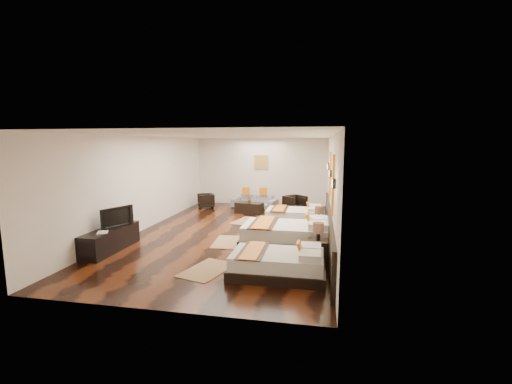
% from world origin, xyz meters
% --- Properties ---
extents(floor, '(5.50, 9.50, 0.01)m').
position_xyz_m(floor, '(0.00, 0.00, 0.00)').
color(floor, black).
rests_on(floor, ground).
extents(ceiling, '(5.50, 9.50, 0.01)m').
position_xyz_m(ceiling, '(0.00, 0.00, 2.80)').
color(ceiling, white).
rests_on(ceiling, floor).
extents(back_wall, '(5.50, 0.01, 2.80)m').
position_xyz_m(back_wall, '(0.00, 4.75, 1.40)').
color(back_wall, silver).
rests_on(back_wall, floor).
extents(left_wall, '(0.01, 9.50, 2.80)m').
position_xyz_m(left_wall, '(-2.75, 0.00, 1.40)').
color(left_wall, silver).
rests_on(left_wall, floor).
extents(right_wall, '(0.01, 9.50, 2.80)m').
position_xyz_m(right_wall, '(2.75, 0.00, 1.40)').
color(right_wall, silver).
rests_on(right_wall, floor).
extents(headboard_panel, '(0.08, 6.60, 0.90)m').
position_xyz_m(headboard_panel, '(2.71, -0.80, 0.45)').
color(headboard_panel, black).
rests_on(headboard_panel, floor).
extents(bed_near, '(1.86, 1.17, 0.71)m').
position_xyz_m(bed_near, '(1.69, -2.98, 0.24)').
color(bed_near, black).
rests_on(bed_near, floor).
extents(bed_mid, '(2.28, 1.43, 0.87)m').
position_xyz_m(bed_mid, '(1.70, -1.01, 0.30)').
color(bed_mid, black).
rests_on(bed_mid, floor).
extents(bed_far, '(1.87, 1.18, 0.72)m').
position_xyz_m(bed_far, '(1.69, 1.50, 0.24)').
color(bed_far, black).
rests_on(bed_far, floor).
extents(nightstand_a, '(0.45, 0.45, 0.88)m').
position_xyz_m(nightstand_a, '(2.44, -2.07, 0.31)').
color(nightstand_a, black).
rests_on(nightstand_a, floor).
extents(nightstand_b, '(0.42, 0.42, 0.83)m').
position_xyz_m(nightstand_b, '(2.44, 0.16, 0.29)').
color(nightstand_b, black).
rests_on(nightstand_b, floor).
extents(jute_mat_near, '(1.06, 1.36, 0.01)m').
position_xyz_m(jute_mat_near, '(0.22, -2.98, 0.01)').
color(jute_mat_near, '#9A754E').
rests_on(jute_mat_near, floor).
extents(jute_mat_mid, '(0.85, 1.26, 0.01)m').
position_xyz_m(jute_mat_mid, '(0.12, -0.97, 0.01)').
color(jute_mat_mid, '#9A754E').
rests_on(jute_mat_mid, floor).
extents(jute_mat_far, '(1.02, 1.35, 0.01)m').
position_xyz_m(jute_mat_far, '(0.09, 1.51, 0.01)').
color(jute_mat_far, '#9A754E').
rests_on(jute_mat_far, floor).
extents(tv_console, '(0.50, 1.80, 0.55)m').
position_xyz_m(tv_console, '(-2.50, -2.18, 0.28)').
color(tv_console, black).
rests_on(tv_console, floor).
extents(tv, '(0.44, 0.86, 0.51)m').
position_xyz_m(tv, '(-2.45, -2.03, 0.80)').
color(tv, black).
rests_on(tv, tv_console).
extents(book, '(0.35, 0.38, 0.03)m').
position_xyz_m(book, '(-2.50, -2.67, 0.56)').
color(book, black).
rests_on(book, tv_console).
extents(figurine, '(0.37, 0.37, 0.34)m').
position_xyz_m(figurine, '(-2.50, -1.42, 0.72)').
color(figurine, brown).
rests_on(figurine, tv_console).
extents(sofa, '(1.93, 1.10, 0.53)m').
position_xyz_m(sofa, '(-0.12, 3.86, 0.27)').
color(sofa, gray).
rests_on(sofa, floor).
extents(armchair_left, '(0.85, 0.84, 0.58)m').
position_xyz_m(armchair_left, '(-2.05, 3.51, 0.29)').
color(armchair_left, black).
rests_on(armchair_left, floor).
extents(armchair_right, '(0.99, 0.99, 0.65)m').
position_xyz_m(armchair_right, '(1.55, 3.27, 0.32)').
color(armchair_right, black).
rests_on(armchair_right, floor).
extents(coffee_table, '(1.08, 0.70, 0.40)m').
position_xyz_m(coffee_table, '(-0.12, 2.81, 0.20)').
color(coffee_table, black).
rests_on(coffee_table, floor).
extents(table_plant, '(0.28, 0.26, 0.25)m').
position_xyz_m(table_plant, '(-0.10, 2.81, 0.53)').
color(table_plant, '#225F1F').
rests_on(table_plant, coffee_table).
extents(orange_panel_a, '(0.04, 0.40, 1.30)m').
position_xyz_m(orange_panel_a, '(2.73, -1.90, 1.70)').
color(orange_panel_a, '#D86014').
rests_on(orange_panel_a, right_wall).
extents(orange_panel_b, '(0.04, 0.40, 1.30)m').
position_xyz_m(orange_panel_b, '(2.73, 0.30, 1.70)').
color(orange_panel_b, '#D86014').
rests_on(orange_panel_b, right_wall).
extents(sconce_near, '(0.07, 0.12, 0.18)m').
position_xyz_m(sconce_near, '(2.70, -3.00, 1.85)').
color(sconce_near, black).
rests_on(sconce_near, right_wall).
extents(sconce_mid, '(0.07, 0.12, 0.18)m').
position_xyz_m(sconce_mid, '(2.70, -0.80, 1.85)').
color(sconce_mid, black).
rests_on(sconce_mid, right_wall).
extents(sconce_far, '(0.07, 0.12, 0.18)m').
position_xyz_m(sconce_far, '(2.70, 1.40, 1.85)').
color(sconce_far, black).
rests_on(sconce_far, right_wall).
extents(sconce_lounge, '(0.07, 0.12, 0.18)m').
position_xyz_m(sconce_lounge, '(2.70, 2.30, 1.85)').
color(sconce_lounge, black).
rests_on(sconce_lounge, right_wall).
extents(gold_artwork, '(0.60, 0.04, 0.60)m').
position_xyz_m(gold_artwork, '(0.00, 4.73, 1.80)').
color(gold_artwork, '#AD873F').
rests_on(gold_artwork, back_wall).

